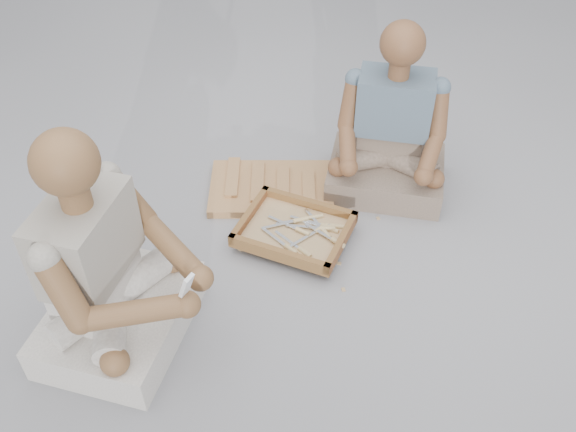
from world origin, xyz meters
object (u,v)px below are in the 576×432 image
(carved_panel, at_px, (271,188))
(companion, at_px, (390,137))
(craftsman, at_px, (107,276))
(tool_tray, at_px, (294,230))

(carved_panel, relative_size, companion, 0.70)
(companion, bearing_deg, carved_panel, 16.99)
(craftsman, bearing_deg, tool_tray, 142.27)
(carved_panel, bearing_deg, craftsman, -108.19)
(carved_panel, xyz_separation_m, tool_tray, (0.20, -0.30, 0.04))
(tool_tray, height_order, companion, companion)
(craftsman, bearing_deg, carved_panel, 161.69)
(carved_panel, bearing_deg, companion, 21.59)
(carved_panel, relative_size, craftsman, 0.64)
(tool_tray, distance_m, companion, 0.65)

